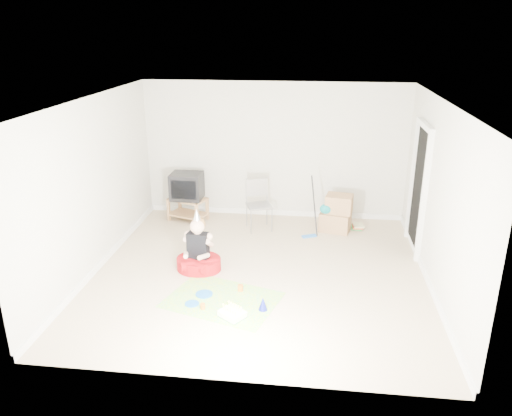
# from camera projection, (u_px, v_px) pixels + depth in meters

# --- Properties ---
(ground) EXTENTS (5.00, 5.00, 0.00)m
(ground) POSITION_uv_depth(u_px,v_px,m) (259.00, 272.00, 7.63)
(ground) COLOR #CDB593
(ground) RESTS_ON ground
(doorway_recess) EXTENTS (0.02, 0.90, 2.05)m
(doorway_recess) POSITION_uv_depth(u_px,v_px,m) (419.00, 191.00, 8.11)
(doorway_recess) COLOR black
(doorway_recess) RESTS_ON ground
(tv_stand) EXTENTS (0.80, 0.64, 0.44)m
(tv_stand) POSITION_uv_depth(u_px,v_px,m) (188.00, 207.00, 9.60)
(tv_stand) COLOR #AD7C4E
(tv_stand) RESTS_ON ground
(crt_tv) EXTENTS (0.59, 0.49, 0.50)m
(crt_tv) POSITION_uv_depth(u_px,v_px,m) (187.00, 186.00, 9.45)
(crt_tv) COLOR black
(crt_tv) RESTS_ON tv_stand
(folding_chair) EXTENTS (0.54, 0.53, 0.95)m
(folding_chair) POSITION_uv_depth(u_px,v_px,m) (259.00, 206.00, 9.09)
(folding_chair) COLOR gray
(folding_chair) RESTS_ON ground
(cardboard_boxes) EXTENTS (0.63, 0.52, 0.68)m
(cardboard_boxes) POSITION_uv_depth(u_px,v_px,m) (336.00, 214.00, 9.08)
(cardboard_boxes) COLOR #A67A50
(cardboard_boxes) RESTS_ON ground
(floor_mop) EXTENTS (0.28, 0.33, 1.06)m
(floor_mop) POSITION_uv_depth(u_px,v_px,m) (310.00, 223.00, 8.82)
(floor_mop) COLOR blue
(floor_mop) RESTS_ON ground
(book_pile) EXTENTS (0.22, 0.27, 0.09)m
(book_pile) POSITION_uv_depth(u_px,v_px,m) (358.00, 226.00, 9.26)
(book_pile) COLOR #246C2F
(book_pile) RESTS_ON ground
(seated_woman) EXTENTS (0.77, 0.77, 0.99)m
(seated_woman) POSITION_uv_depth(u_px,v_px,m) (199.00, 256.00, 7.65)
(seated_woman) COLOR #A60F14
(seated_woman) RESTS_ON ground
(party_mat) EXTENTS (1.72, 1.45, 0.01)m
(party_mat) POSITION_uv_depth(u_px,v_px,m) (222.00, 300.00, 6.86)
(party_mat) COLOR #F6337E
(party_mat) RESTS_ON ground
(birthday_cake) EXTENTS (0.40, 0.38, 0.15)m
(birthday_cake) POSITION_uv_depth(u_px,v_px,m) (232.00, 314.00, 6.44)
(birthday_cake) COLOR white
(birthday_cake) RESTS_ON party_mat
(blue_plate_near) EXTENTS (0.24, 0.24, 0.01)m
(blue_plate_near) POSITION_uv_depth(u_px,v_px,m) (204.00, 294.00, 6.99)
(blue_plate_near) COLOR blue
(blue_plate_near) RESTS_ON party_mat
(blue_plate_far) EXTENTS (0.27, 0.27, 0.01)m
(blue_plate_far) POSITION_uv_depth(u_px,v_px,m) (192.00, 304.00, 6.75)
(blue_plate_far) COLOR blue
(blue_plate_far) RESTS_ON party_mat
(orange_cup_near) EXTENTS (0.11, 0.11, 0.09)m
(orange_cup_near) POSITION_uv_depth(u_px,v_px,m) (240.00, 288.00, 7.08)
(orange_cup_near) COLOR orange
(orange_cup_near) RESTS_ON party_mat
(orange_cup_far) EXTENTS (0.07, 0.07, 0.08)m
(orange_cup_far) POSITION_uv_depth(u_px,v_px,m) (203.00, 306.00, 6.63)
(orange_cup_far) COLOR orange
(orange_cup_far) RESTS_ON party_mat
(blue_party_hat) EXTENTS (0.16, 0.16, 0.18)m
(blue_party_hat) POSITION_uv_depth(u_px,v_px,m) (263.00, 304.00, 6.59)
(blue_party_hat) COLOR #1A22B8
(blue_party_hat) RESTS_ON party_mat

